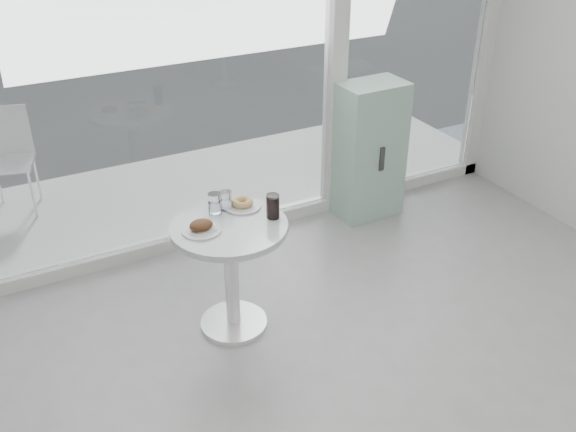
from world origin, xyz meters
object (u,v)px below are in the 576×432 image
main_table (230,255)px  cola_glass (273,207)px  mint_cabinet (369,151)px  patio_chair (9,153)px  plate_donut (242,204)px  plate_fritter (202,227)px  water_tumbler_b (226,201)px  water_tumbler_a (215,204)px

main_table → cola_glass: bearing=-10.1°
mint_cabinet → patio_chair: mint_cabinet is taller
plate_donut → patio_chair: bearing=119.3°
plate_fritter → water_tumbler_b: 0.29m
main_table → water_tumbler_b: size_ratio=6.23×
main_table → plate_donut: bearing=44.8°
main_table → plate_fritter: (-0.17, 0.00, 0.25)m
water_tumbler_b → cola_glass: (0.21, -0.23, 0.02)m
main_table → water_tumbler_b: bearing=71.7°
mint_cabinet → water_tumbler_a: size_ratio=8.70×
mint_cabinet → plate_fritter: mint_cabinet is taller
plate_fritter → cola_glass: size_ratio=1.51×
main_table → cola_glass: cola_glass is taller
mint_cabinet → cola_glass: (-1.34, -0.93, 0.27)m
water_tumbler_a → mint_cabinet: bearing=23.4°
water_tumbler_a → plate_fritter: bearing=-132.2°
patio_chair → plate_fritter: size_ratio=3.68×
water_tumbler_b → cola_glass: 0.32m
main_table → mint_cabinet: bearing=28.5°
plate_donut → water_tumbler_a: bearing=176.7°
plate_donut → water_tumbler_a: water_tumbler_a is taller
mint_cabinet → plate_donut: bearing=-155.1°
patio_chair → plate_donut: (1.19, -2.12, 0.25)m
plate_fritter → water_tumbler_b: bearing=37.8°
patio_chair → cola_glass: (1.30, -2.33, 0.30)m
plate_donut → cola_glass: size_ratio=1.51×
main_table → cola_glass: 0.41m
patio_chair → plate_donut: 2.44m
mint_cabinet → cola_glass: bearing=-146.7°
water_tumbler_a → cola_glass: (0.29, -0.22, 0.02)m
mint_cabinet → cola_glass: size_ratio=7.38×
cola_glass → plate_fritter: bearing=173.1°
main_table → patio_chair: size_ratio=0.88×
mint_cabinet → plate_donut: 1.64m
plate_fritter → plate_donut: (0.33, 0.16, -0.01)m
plate_fritter → water_tumbler_a: (0.15, 0.17, 0.03)m
plate_fritter → water_tumbler_b: (0.23, 0.18, 0.03)m
mint_cabinet → plate_fritter: 2.00m
patio_chair → water_tumbler_a: (1.01, -2.11, 0.28)m
cola_glass → mint_cabinet: bearing=34.7°
plate_fritter → water_tumbler_a: water_tumbler_a is taller
water_tumbler_a → cola_glass: 0.37m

